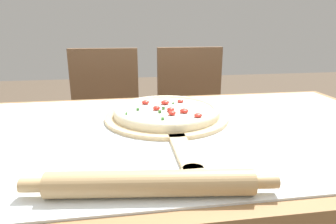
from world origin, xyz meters
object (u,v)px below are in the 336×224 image
pizza (167,111)px  rolling_pin (150,183)px  chair_left (105,119)px  pizza_peel (168,118)px  chair_right (192,115)px

pizza → rolling_pin: 0.46m
chair_left → rolling_pin: bearing=-79.9°
pizza_peel → chair_left: (-0.24, 0.71, -0.22)m
pizza_peel → chair_left: size_ratio=0.67×
pizza → rolling_pin: size_ratio=0.74×
pizza → chair_left: bearing=109.6°
pizza → rolling_pin: rolling_pin is taller
pizza_peel → pizza: (0.00, 0.02, 0.02)m
chair_right → pizza: bearing=-109.1°
rolling_pin → chair_right: 1.21m
rolling_pin → chair_left: 1.17m
chair_left → chair_right: 0.50m
pizza_peel → chair_left: bearing=109.1°
pizza_peel → rolling_pin: 0.44m
pizza → chair_left: 0.77m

